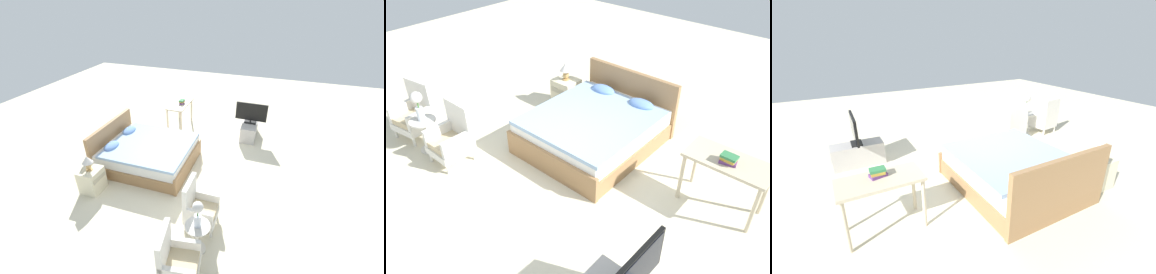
# 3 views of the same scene
# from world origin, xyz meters

# --- Properties ---
(ground_plane) EXTENTS (16.00, 16.00, 0.00)m
(ground_plane) POSITION_xyz_m (0.00, 0.00, 0.00)
(ground_plane) COLOR beige
(bed) EXTENTS (1.76, 2.08, 0.96)m
(bed) POSITION_xyz_m (-0.06, 1.06, 0.30)
(bed) COLOR #997047
(bed) RESTS_ON ground_plane
(armchair_by_window_left) EXTENTS (0.62, 0.62, 0.92)m
(armchair_by_window_left) POSITION_xyz_m (-2.50, -0.67, 0.37)
(armchair_by_window_left) COLOR white
(armchair_by_window_left) RESTS_ON ground_plane
(armchair_by_window_right) EXTENTS (0.54, 0.54, 0.92)m
(armchair_by_window_right) POSITION_xyz_m (-1.43, -0.67, 0.37)
(armchair_by_window_right) COLOR white
(armchair_by_window_right) RESTS_ON ground_plane
(side_table) EXTENTS (0.40, 0.40, 0.55)m
(side_table) POSITION_xyz_m (-1.96, -0.81, 0.35)
(side_table) COLOR beige
(side_table) RESTS_ON ground_plane
(flower_vase) EXTENTS (0.17, 0.17, 0.48)m
(flower_vase) POSITION_xyz_m (-1.96, -0.81, 0.84)
(flower_vase) COLOR silver
(flower_vase) RESTS_ON side_table
(nightstand) EXTENTS (0.44, 0.41, 0.52)m
(nightstand) POSITION_xyz_m (-1.29, 1.71, 0.26)
(nightstand) COLOR beige
(nightstand) RESTS_ON ground_plane
(table_lamp) EXTENTS (0.22, 0.22, 0.33)m
(table_lamp) POSITION_xyz_m (-1.29, 1.71, 0.74)
(table_lamp) COLOR tan
(table_lamp) RESTS_ON nightstand
(tv_stand) EXTENTS (0.96, 0.40, 0.44)m
(tv_stand) POSITION_xyz_m (2.07, -1.09, 0.22)
(tv_stand) COLOR #B7B2AD
(tv_stand) RESTS_ON ground_plane
(tv_flatscreen) EXTENTS (0.21, 0.85, 0.57)m
(tv_flatscreen) POSITION_xyz_m (2.07, -1.09, 0.74)
(tv_flatscreen) COLOR black
(tv_flatscreen) RESTS_ON tv_stand
(vanity_desk) EXTENTS (1.04, 0.52, 0.75)m
(vanity_desk) POSITION_xyz_m (2.04, 1.02, 0.64)
(vanity_desk) COLOR beige
(vanity_desk) RESTS_ON ground_plane
(book_stack) EXTENTS (0.22, 0.17, 0.11)m
(book_stack) POSITION_xyz_m (2.05, 0.95, 0.81)
(book_stack) COLOR #66387A
(book_stack) RESTS_ON vanity_desk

